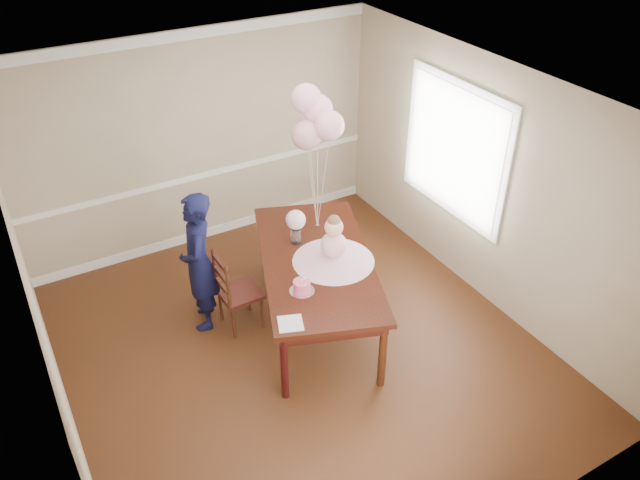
{
  "coord_description": "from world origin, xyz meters",
  "views": [
    {
      "loc": [
        -2.18,
        -4.2,
        4.57
      ],
      "look_at": [
        0.41,
        0.32,
        1.05
      ],
      "focal_mm": 35.0,
      "sensor_mm": 36.0,
      "label": 1
    }
  ],
  "objects_px": {
    "birthday_cake": "(302,286)",
    "woman": "(199,262)",
    "dining_chair_seat": "(240,293)",
    "dining_table_top": "(316,261)"
  },
  "relations": [
    {
      "from": "woman",
      "to": "birthday_cake",
      "type": "bearing_deg",
      "value": 53.83
    },
    {
      "from": "dining_chair_seat",
      "to": "woman",
      "type": "relative_size",
      "value": 0.26
    },
    {
      "from": "dining_table_top",
      "to": "birthday_cake",
      "type": "relative_size",
      "value": 13.33
    },
    {
      "from": "dining_chair_seat",
      "to": "woman",
      "type": "height_order",
      "value": "woman"
    },
    {
      "from": "birthday_cake",
      "to": "woman",
      "type": "relative_size",
      "value": 0.11
    },
    {
      "from": "dining_chair_seat",
      "to": "dining_table_top",
      "type": "bearing_deg",
      "value": -27.58
    },
    {
      "from": "dining_table_top",
      "to": "birthday_cake",
      "type": "xyz_separation_m",
      "value": [
        -0.38,
        -0.39,
        0.09
      ]
    },
    {
      "from": "woman",
      "to": "dining_table_top",
      "type": "bearing_deg",
      "value": 79.97
    },
    {
      "from": "dining_chair_seat",
      "to": "birthday_cake",
      "type": "bearing_deg",
      "value": -66.44
    },
    {
      "from": "woman",
      "to": "dining_chair_seat",
      "type": "bearing_deg",
      "value": 73.43
    }
  ]
}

